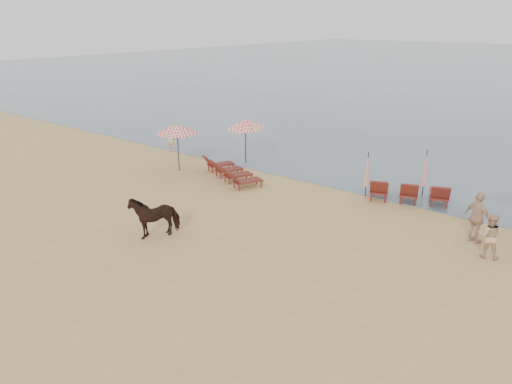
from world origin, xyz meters
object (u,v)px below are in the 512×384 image
Objects in this scene: beachgoer_right_a at (490,236)px; lounger_cluster_right at (409,191)px; lounger_cluster_left at (230,171)px; umbrella_closed_left at (367,169)px; umbrella_open_left_a at (177,129)px; umbrella_closed_right at (425,168)px; cow at (155,215)px; beachgoer_right_b at (477,218)px; beachgoer_left at (171,139)px; umbrella_open_left_b at (246,124)px.

lounger_cluster_right is at bearing -52.48° from beachgoer_right_a.
umbrella_closed_left is at bearing 40.33° from lounger_cluster_left.
umbrella_open_left_a is 1.20× the size of umbrella_closed_left.
umbrella_open_left_a is at bearing -165.38° from umbrella_closed_left.
cow is at bearing -121.42° from umbrella_closed_right.
cow reaches higher than lounger_cluster_right.
lounger_cluster_right is 2.10× the size of cow.
beachgoer_right_b reaches higher than lounger_cluster_left.
cow is at bearing -47.61° from lounger_cluster_left.
cow is (2.15, -6.42, 0.32)m from lounger_cluster_left.
beachgoer_left is (-3.08, 2.29, -1.37)m from umbrella_open_left_a.
beachgoer_right_a is at bearing -12.20° from umbrella_open_left_a.
beachgoer_right_a is (14.78, -0.45, -1.38)m from umbrella_open_left_a.
umbrella_closed_left is 12.16m from beachgoer_left.
umbrella_open_left_a is 1.14× the size of umbrella_closed_right.
lounger_cluster_right is 10.47m from cow.
beachgoer_right_b is at bearing 9.73° from umbrella_open_left_b.
lounger_cluster_left is 2.17× the size of beachgoer_right_b.
beachgoer_right_b is at bearing -20.57° from umbrella_closed_left.
beachgoer_right_a is at bearing 152.62° from beachgoer_right_b.
beachgoer_right_b reaches higher than beachgoer_left.
beachgoer_right_b reaches higher than beachgoer_right_a.
beachgoer_right_a is (4.01, -3.34, 0.27)m from lounger_cluster_right.
lounger_cluster_right is 1.80× the size of umbrella_closed_left.
beachgoer_left is at bearing 161.26° from lounger_cluster_right.
umbrella_closed_left reaches higher than beachgoer_left.
beachgoer_left is (-8.13, 8.17, 0.04)m from cow.
lounger_cluster_left is 11.24m from beachgoer_right_b.
umbrella_closed_right is at bearing -177.80° from beachgoer_left.
umbrella_closed_left reaches higher than lounger_cluster_right.
umbrella_open_left_b reaches higher than beachgoer_right_a.
beachgoer_right_b reaches higher than cow.
umbrella_open_left_b is at bearing -175.70° from umbrella_closed_right.
umbrella_closed_left is at bearing 88.74° from cow.
umbrella_closed_right is at bearing 55.83° from lounger_cluster_right.
beachgoer_right_a is 0.83× the size of beachgoer_right_b.
umbrella_closed_right reaches higher than beachgoer_right_b.
umbrella_closed_left is 1.31× the size of beachgoer_left.
umbrella_open_left_b is at bearing -173.90° from beachgoer_left.
umbrella_closed_right reaches higher than beachgoer_right_a.
umbrella_open_left_a is at bearing 139.16° from beachgoer_left.
beachgoer_right_b is (3.35, -2.41, 0.43)m from lounger_cluster_right.
umbrella_closed_left is at bearing -38.97° from beachgoer_right_a.
beachgoer_left is at bearing -173.66° from umbrella_closed_right.
umbrella_open_left_b is 1.62× the size of beachgoer_right_a.
umbrella_open_left_b reaches higher than beachgoer_right_b.
beachgoer_left reaches higher than cow.
umbrella_open_left_b reaches higher than beachgoer_left.
beachgoer_right_a is (3.78, -4.31, -0.53)m from umbrella_closed_right.
umbrella_closed_right is at bearing 26.27° from umbrella_open_left_b.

